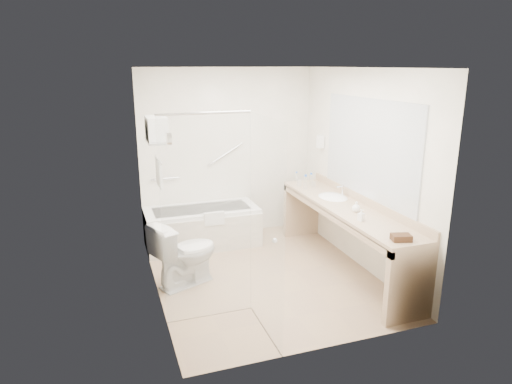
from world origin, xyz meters
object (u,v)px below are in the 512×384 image
object	(u,v)px
toilet	(185,253)
water_bottle_left	(306,183)
vanity_counter	(345,222)
amenity_basket	(401,238)
bathtub	(202,227)

from	to	relation	value
toilet	water_bottle_left	size ratio (longest dim) A/B	3.76
vanity_counter	amenity_basket	xyz separation A→B (m)	(-0.07, -1.20, 0.24)
amenity_basket	water_bottle_left	distance (m)	2.07
vanity_counter	toilet	xyz separation A→B (m)	(-1.97, 0.25, -0.25)
water_bottle_left	amenity_basket	bearing A→B (deg)	-87.69
vanity_counter	water_bottle_left	xyz separation A→B (m)	(-0.15, 0.87, 0.31)
vanity_counter	water_bottle_left	size ratio (longest dim) A/B	12.81
bathtub	amenity_basket	xyz separation A→B (m)	(1.46, -2.59, 0.61)
toilet	vanity_counter	bearing A→B (deg)	-120.19
bathtub	vanity_counter	distance (m)	2.09
water_bottle_left	vanity_counter	bearing A→B (deg)	-80.10
vanity_counter	toilet	bearing A→B (deg)	172.76
bathtub	vanity_counter	bearing A→B (deg)	-42.35
toilet	water_bottle_left	distance (m)	2.00
amenity_basket	water_bottle_left	size ratio (longest dim) A/B	0.90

